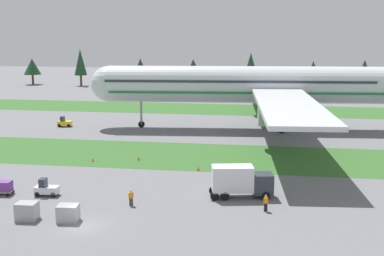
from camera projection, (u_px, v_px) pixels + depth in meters
ground_plane at (82, 226)px, 50.68m from camera, size 400.00×400.00×0.00m
grass_strip_near at (153, 154)px, 79.42m from camera, size 320.00×17.11×0.01m
grass_strip_far at (199, 109)px, 124.27m from camera, size 320.00×17.11×0.01m
airliner at (268, 85)px, 98.00m from camera, size 65.80×81.11×23.11m
baggage_tug at (46, 189)px, 59.79m from camera, size 2.69×1.49×1.97m
cargo_dolly_lead at (3, 187)px, 60.19m from camera, size 2.30×1.66×1.55m
catering_truck at (241, 180)px, 59.00m from camera, size 7.27×3.62×3.58m
pushback_tractor at (64, 122)px, 101.71m from camera, size 2.71×1.54×1.97m
ground_crew_marshaller at (131, 197)px, 56.38m from camera, size 0.47×0.37×1.74m
ground_crew_loader at (266, 202)px, 54.67m from camera, size 0.47×0.37×1.74m
uld_container_1 at (27, 211)px, 52.30m from camera, size 2.08×1.70×1.73m
uld_container_2 at (68, 213)px, 51.87m from camera, size 2.16×1.80×1.64m
taxiway_marker_0 at (138, 158)px, 75.87m from camera, size 0.44×0.44×0.56m
taxiway_marker_1 at (198, 168)px, 70.41m from camera, size 0.44×0.44×0.64m
taxiway_marker_2 at (93, 160)px, 75.22m from camera, size 0.44×0.44×0.52m
distant_tree_line at (248, 66)px, 165.28m from camera, size 164.74×8.39×12.45m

